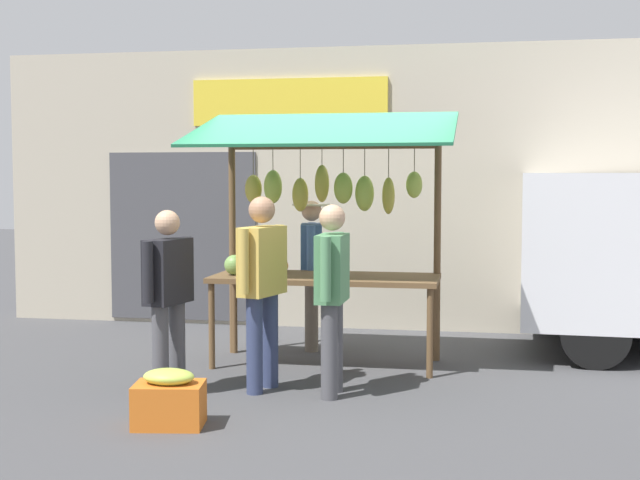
% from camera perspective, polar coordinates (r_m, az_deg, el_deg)
% --- Properties ---
extents(ground_plane, '(40.00, 40.00, 0.00)m').
position_cam_1_polar(ground_plane, '(8.65, 0.37, -8.15)').
color(ground_plane, '#424244').
extents(street_backdrop, '(9.00, 0.30, 3.40)m').
position_cam_1_polar(street_backdrop, '(10.63, 2.19, 3.37)').
color(street_backdrop, '#B2A893').
rests_on(street_backdrop, ground).
extents(market_stall, '(2.50, 1.46, 2.50)m').
position_cam_1_polar(market_stall, '(8.52, 0.16, 2.23)').
color(market_stall, brown).
rests_on(market_stall, ground).
extents(vendor_with_sunhat, '(0.41, 0.68, 1.59)m').
position_cam_1_polar(vendor_with_sunhat, '(9.28, -0.56, -1.47)').
color(vendor_with_sunhat, '#726656').
rests_on(vendor_with_sunhat, ground).
extents(shopper_in_grey_tee, '(0.34, 0.69, 1.68)m').
position_cam_1_polar(shopper_in_grey_tee, '(7.48, -3.81, -2.51)').
color(shopper_in_grey_tee, navy).
rests_on(shopper_in_grey_tee, ground).
extents(shopper_with_shopping_bag, '(0.32, 0.66, 1.56)m').
position_cam_1_polar(shopper_with_shopping_bag, '(7.46, -9.91, -3.19)').
color(shopper_with_shopping_bag, '#4C4C51').
rests_on(shopper_with_shopping_bag, ground).
extents(shopper_with_ponytail, '(0.22, 0.69, 1.61)m').
position_cam_1_polar(shopper_with_ponytail, '(7.29, 0.80, -3.03)').
color(shopper_with_ponytail, '#4C4C51').
rests_on(shopper_with_ponytail, ground).
extents(produce_crate_near, '(0.56, 0.44, 0.43)m').
position_cam_1_polar(produce_crate_near, '(6.62, -9.85, -10.28)').
color(produce_crate_near, '#D1661E').
rests_on(produce_crate_near, ground).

